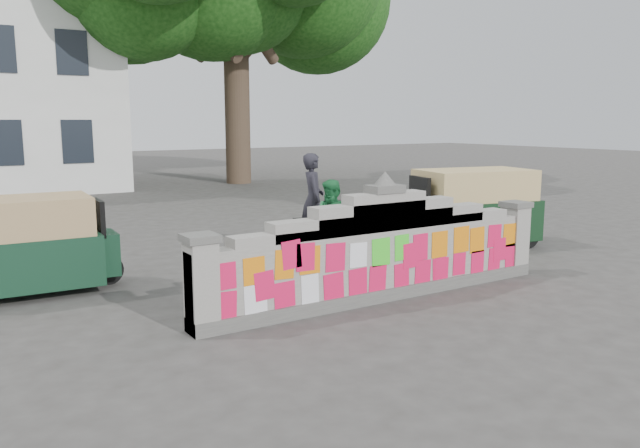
# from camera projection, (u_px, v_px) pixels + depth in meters

# --- Properties ---
(ground) EXTENTS (100.00, 100.00, 0.00)m
(ground) POSITION_uv_depth(u_px,v_px,m) (383.00, 298.00, 9.84)
(ground) COLOR #383533
(ground) RESTS_ON ground
(parapet_wall) EXTENTS (6.48, 0.44, 2.01)m
(parapet_wall) POSITION_uv_depth(u_px,v_px,m) (384.00, 252.00, 9.71)
(parapet_wall) COLOR #4C4C49
(parapet_wall) RESTS_ON ground
(cyclist_bike) EXTENTS (2.22, 1.48, 1.10)m
(cyclist_bike) POSITION_uv_depth(u_px,v_px,m) (313.00, 229.00, 12.88)
(cyclist_bike) COLOR black
(cyclist_bike) RESTS_ON ground
(cyclist_rider) EXTENTS (0.67, 0.80, 1.87)m
(cyclist_rider) POSITION_uv_depth(u_px,v_px,m) (313.00, 211.00, 12.81)
(cyclist_rider) COLOR black
(cyclist_rider) RESTS_ON ground
(pedestrian) EXTENTS (0.94, 1.01, 1.66)m
(pedestrian) POSITION_uv_depth(u_px,v_px,m) (333.00, 223.00, 11.98)
(pedestrian) COLOR #217B3F
(pedestrian) RESTS_ON ground
(rickshaw_left) EXTENTS (2.87, 1.43, 1.57)m
(rickshaw_left) POSITION_uv_depth(u_px,v_px,m) (22.00, 245.00, 9.93)
(rickshaw_left) COLOR #113320
(rickshaw_left) RESTS_ON ground
(rickshaw_right) EXTENTS (3.19, 1.94, 1.71)m
(rickshaw_right) POSITION_uv_depth(u_px,v_px,m) (471.00, 207.00, 13.73)
(rickshaw_right) COLOR black
(rickshaw_right) RESTS_ON ground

